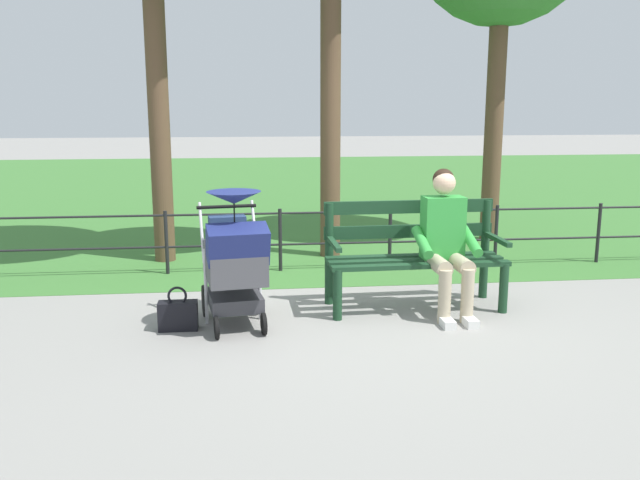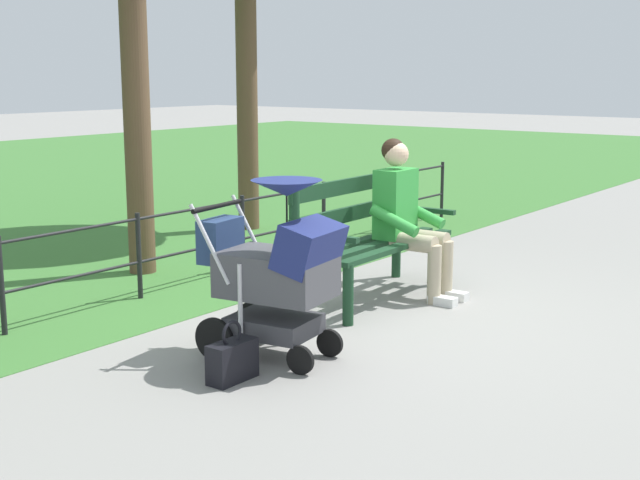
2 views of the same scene
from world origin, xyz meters
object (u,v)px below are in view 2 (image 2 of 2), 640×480
Objects in this scene: handbag at (232,360)px; stroller at (277,268)px; park_bench at (367,233)px; person_on_bench at (407,214)px.

stroller is at bearing -174.63° from handbag.
park_bench is at bearing -167.83° from handbag.
handbag is at bearing 5.37° from stroller.
park_bench is at bearing -43.24° from person_on_bench.
handbag is (2.08, 0.45, -0.40)m from park_bench.
stroller is (1.85, 0.18, -0.08)m from person_on_bench.
handbag is (2.32, 0.23, -0.55)m from person_on_bench.
stroller is 3.11× the size of handbag.
park_bench is 1.40× the size of stroller.
person_on_bench is at bearing -174.37° from stroller.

